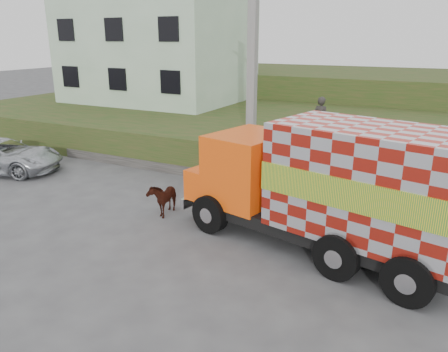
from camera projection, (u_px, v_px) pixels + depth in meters
The scene contains 10 objects.
ground at pixel (217, 231), 12.59m from camera, with size 120.00×120.00×0.00m, color #474749.
embankment at pixel (315, 137), 20.83m from camera, with size 40.00×12.00×1.50m, color #244818.
embankment_far at pixel (364, 94), 30.76m from camera, with size 40.00×12.00×3.00m, color #244818.
retaining_strip at pixel (222, 175), 16.96m from camera, with size 16.00×0.50×0.40m, color #595651.
building at pixel (159, 51), 27.02m from camera, with size 10.00×8.00×6.00m, color silver.
utility_pole at pixel (252, 74), 15.68m from camera, with size 1.20×0.30×8.00m.
cargo_truck at pixel (331, 187), 10.95m from camera, with size 7.96×4.07×3.40m.
cow at pixel (163, 197), 13.71m from camera, with size 0.57×1.26×1.06m, color black.
suv at pixel (2, 156), 17.91m from camera, with size 2.23×4.84×1.35m, color silver.
pedestrian at pixel (321, 119), 16.47m from camera, with size 0.63×0.41×1.72m, color #2C2A27.
Camera 1 is at (5.45, -10.14, 5.36)m, focal length 35.00 mm.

